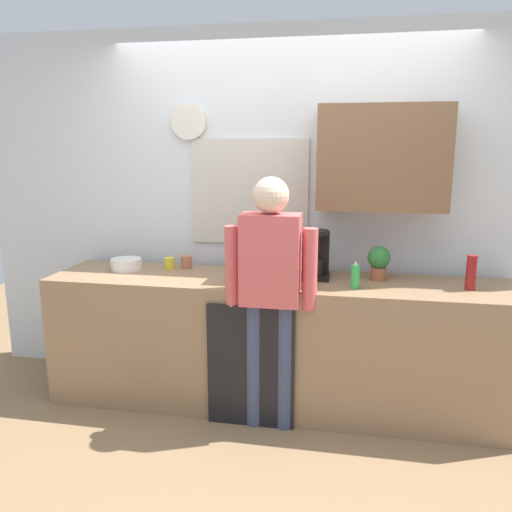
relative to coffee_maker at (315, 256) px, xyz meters
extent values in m
plane|color=#8C6D4C|center=(-0.24, -0.41, -1.04)|extent=(8.00, 8.00, 0.00)
cube|color=#937251|center=(-0.24, -0.11, -0.60)|extent=(3.12, 0.64, 0.90)
cube|color=black|center=(-0.36, -0.44, -0.64)|extent=(0.56, 0.02, 0.81)
cube|color=silver|center=(-0.24, 0.32, 0.26)|extent=(4.72, 0.10, 2.60)
cube|color=beige|center=(-0.51, 0.26, 0.40)|extent=(0.86, 0.02, 0.76)
cube|color=#8CA5C6|center=(-0.51, 0.27, 0.40)|extent=(0.80, 0.02, 0.70)
cube|color=brown|center=(0.41, 0.11, 0.65)|extent=(0.84, 0.32, 0.68)
cylinder|color=silver|center=(-0.95, 0.25, 0.90)|extent=(0.26, 0.03, 0.26)
cube|color=black|center=(0.00, -0.03, -0.13)|extent=(0.20, 0.20, 0.03)
cube|color=black|center=(0.00, 0.03, 0.02)|extent=(0.18, 0.08, 0.28)
cylinder|color=black|center=(0.00, -0.06, -0.06)|extent=(0.11, 0.11, 0.11)
cylinder|color=black|center=(0.00, -0.03, 0.17)|extent=(0.17, 0.17, 0.03)
cylinder|color=maroon|center=(0.97, -0.13, -0.04)|extent=(0.06, 0.06, 0.22)
cylinder|color=#2D8C33|center=(-0.46, -0.21, -0.01)|extent=(0.09, 0.09, 0.28)
cylinder|color=brown|center=(-0.58, 0.11, -0.03)|extent=(0.06, 0.06, 0.23)
cylinder|color=#B26647|center=(-0.95, 0.09, -0.10)|extent=(0.08, 0.08, 0.09)
cylinder|color=yellow|center=(-1.06, 0.04, -0.10)|extent=(0.07, 0.07, 0.08)
cylinder|color=white|center=(-1.36, -0.04, -0.11)|extent=(0.22, 0.22, 0.08)
cylinder|color=#9E5638|center=(0.42, 0.00, -0.10)|extent=(0.10, 0.10, 0.09)
sphere|color=#2D7233|center=(0.42, 0.00, 0.01)|extent=(0.15, 0.15, 0.15)
cylinder|color=green|center=(0.27, -0.23, -0.07)|extent=(0.06, 0.06, 0.15)
cone|color=white|center=(0.27, -0.23, 0.02)|extent=(0.02, 0.02, 0.03)
cylinder|color=#3F4766|center=(-0.34, -0.41, -0.63)|extent=(0.12, 0.12, 0.82)
cylinder|color=#3F4766|center=(-0.14, -0.41, -0.63)|extent=(0.12, 0.12, 0.82)
cube|color=#D85959|center=(-0.24, -0.41, 0.06)|extent=(0.36, 0.20, 0.56)
sphere|color=beige|center=(-0.24, -0.41, 0.45)|extent=(0.22, 0.22, 0.22)
cylinder|color=#D85959|center=(-0.48, -0.41, 0.01)|extent=(0.09, 0.09, 0.50)
cylinder|color=#D85959|center=(0.00, -0.41, 0.01)|extent=(0.09, 0.09, 0.50)
camera|label=1|loc=(0.24, -3.42, 0.74)|focal=36.13mm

